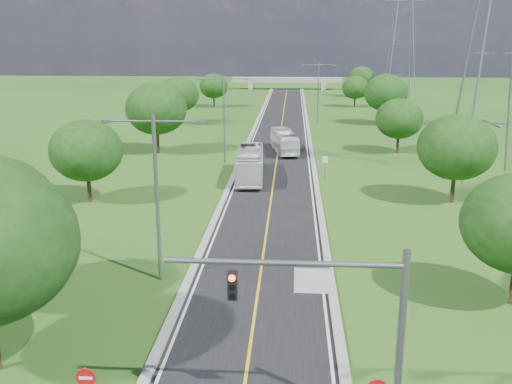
# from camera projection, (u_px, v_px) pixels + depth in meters

# --- Properties ---
(ground) EXTENTS (260.00, 260.00, 0.00)m
(ground) POSITION_uv_depth(u_px,v_px,m) (279.00, 140.00, 80.34)
(ground) COLOR #204D15
(ground) RESTS_ON ground
(road) EXTENTS (8.00, 150.00, 0.06)m
(road) POSITION_uv_depth(u_px,v_px,m) (280.00, 133.00, 86.11)
(road) COLOR black
(road) RESTS_ON ground
(curb_left) EXTENTS (0.50, 150.00, 0.22)m
(curb_left) POSITION_uv_depth(u_px,v_px,m) (252.00, 132.00, 86.35)
(curb_left) COLOR gray
(curb_left) RESTS_ON ground
(curb_right) EXTENTS (0.50, 150.00, 0.22)m
(curb_right) POSITION_uv_depth(u_px,v_px,m) (309.00, 133.00, 85.82)
(curb_right) COLOR gray
(curb_right) RESTS_ON ground
(signal_mast) EXTENTS (8.54, 0.33, 7.20)m
(signal_mast) POSITION_uv_depth(u_px,v_px,m) (342.00, 309.00, 20.11)
(signal_mast) COLOR slate
(signal_mast) RESTS_ON ground
(speed_limit_sign) EXTENTS (0.55, 0.09, 2.40)m
(speed_limit_sign) POSITION_uv_depth(u_px,v_px,m) (325.00, 163.00, 58.40)
(speed_limit_sign) COLOR slate
(speed_limit_sign) RESTS_ON ground
(overpass) EXTENTS (30.00, 3.00, 3.20)m
(overpass) POSITION_uv_depth(u_px,v_px,m) (287.00, 81.00, 156.69)
(overpass) COLOR gray
(overpass) RESTS_ON ground
(streetlight_near_left) EXTENTS (5.90, 0.25, 10.00)m
(streetlight_near_left) POSITION_uv_depth(u_px,v_px,m) (156.00, 184.00, 32.95)
(streetlight_near_left) COLOR slate
(streetlight_near_left) RESTS_ON ground
(streetlight_mid_left) EXTENTS (5.90, 0.25, 10.00)m
(streetlight_mid_left) POSITION_uv_depth(u_px,v_px,m) (224.00, 111.00, 64.71)
(streetlight_mid_left) COLOR slate
(streetlight_mid_left) RESTS_ON ground
(streetlight_far_right) EXTENTS (5.90, 0.25, 10.00)m
(streetlight_far_right) POSITION_uv_depth(u_px,v_px,m) (318.00, 87.00, 95.72)
(streetlight_far_right) COLOR slate
(streetlight_far_right) RESTS_ON ground
(power_tower_near) EXTENTS (9.00, 6.40, 28.00)m
(power_tower_near) POSITION_uv_depth(u_px,v_px,m) (500.00, 38.00, 56.01)
(power_tower_near) COLOR slate
(power_tower_near) RESTS_ON ground
(power_tower_far) EXTENTS (9.00, 6.40, 28.00)m
(power_tower_far) POSITION_uv_depth(u_px,v_px,m) (402.00, 37.00, 127.94)
(power_tower_far) COLOR slate
(power_tower_far) RESTS_ON ground
(tree_lb) EXTENTS (6.30, 6.30, 7.33)m
(tree_lb) POSITION_uv_depth(u_px,v_px,m) (86.00, 151.00, 49.31)
(tree_lb) COLOR black
(tree_lb) RESTS_ON ground
(tree_lc) EXTENTS (7.56, 7.56, 8.79)m
(tree_lc) POSITION_uv_depth(u_px,v_px,m) (156.00, 109.00, 70.18)
(tree_lc) COLOR black
(tree_lc) RESTS_ON ground
(tree_ld) EXTENTS (6.72, 6.72, 7.82)m
(tree_ld) POSITION_uv_depth(u_px,v_px,m) (179.00, 94.00, 93.57)
(tree_ld) COLOR black
(tree_ld) RESTS_ON ground
(tree_le) EXTENTS (5.88, 5.88, 6.84)m
(tree_le) POSITION_uv_depth(u_px,v_px,m) (214.00, 86.00, 116.67)
(tree_le) COLOR black
(tree_le) RESTS_ON ground
(tree_rb) EXTENTS (6.72, 6.72, 7.82)m
(tree_rb) POSITION_uv_depth(u_px,v_px,m) (457.00, 147.00, 49.16)
(tree_rb) COLOR black
(tree_rb) RESTS_ON ground
(tree_rc) EXTENTS (5.88, 5.88, 6.84)m
(tree_rc) POSITION_uv_depth(u_px,v_px,m) (399.00, 119.00, 70.56)
(tree_rc) COLOR black
(tree_rc) RESTS_ON ground
(tree_rd) EXTENTS (7.14, 7.14, 8.30)m
(tree_rd) POSITION_uv_depth(u_px,v_px,m) (386.00, 93.00, 93.28)
(tree_rd) COLOR black
(tree_rd) RESTS_ON ground
(tree_re) EXTENTS (5.46, 5.46, 6.35)m
(tree_re) POSITION_uv_depth(u_px,v_px,m) (355.00, 88.00, 116.87)
(tree_re) COLOR black
(tree_re) RESTS_ON ground
(tree_rf) EXTENTS (6.30, 6.30, 7.33)m
(tree_rf) POSITION_uv_depth(u_px,v_px,m) (361.00, 78.00, 135.73)
(tree_rf) COLOR black
(tree_rf) RESTS_ON ground
(bus_outbound) EXTENTS (3.90, 9.98, 2.71)m
(bus_outbound) POSITION_uv_depth(u_px,v_px,m) (284.00, 141.00, 71.75)
(bus_outbound) COLOR silver
(bus_outbound) RESTS_ON road
(bus_inbound) EXTENTS (3.13, 11.17, 3.08)m
(bus_inbound) POSITION_uv_depth(u_px,v_px,m) (250.00, 164.00, 58.23)
(bus_inbound) COLOR silver
(bus_inbound) RESTS_ON road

